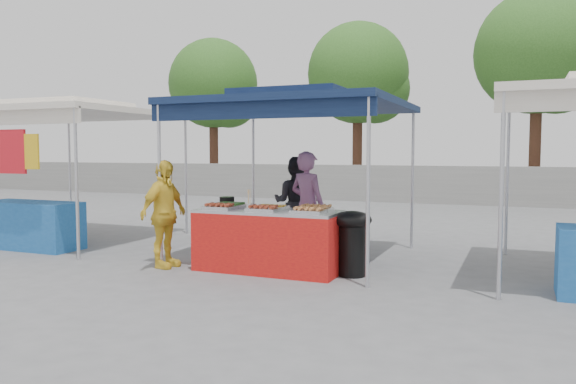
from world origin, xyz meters
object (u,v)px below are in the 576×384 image
at_px(wok_burner, 352,237).
at_px(customer_person, 164,214).
at_px(cooking_pot, 227,201).
at_px(helper_man, 295,202).
at_px(vendor_table, 269,241).
at_px(vendor_woman, 307,206).

height_order(wok_burner, customer_person, customer_person).
bearing_deg(cooking_pot, customer_person, -132.79).
xyz_separation_m(wok_burner, helper_man, (-1.51, 1.75, 0.26)).
xyz_separation_m(vendor_table, customer_person, (-1.48, -0.35, 0.34)).
bearing_deg(customer_person, vendor_woman, -47.63).
bearing_deg(cooking_pot, vendor_woman, 29.31).
relative_size(vendor_table, vendor_woman, 1.21).
relative_size(wok_burner, customer_person, 0.57).
relative_size(cooking_pot, customer_person, 0.14).
bearing_deg(customer_person, vendor_table, -71.54).
height_order(vendor_table, cooking_pot, cooking_pot).
xyz_separation_m(vendor_table, vendor_woman, (0.22, 0.94, 0.40)).
distance_m(vendor_table, customer_person, 1.55).
relative_size(vendor_woman, helper_man, 1.06).
distance_m(vendor_woman, customer_person, 2.13).
bearing_deg(wok_burner, vendor_woman, 115.92).
bearing_deg(vendor_woman, helper_man, -39.98).
bearing_deg(wok_burner, helper_man, 107.38).
height_order(vendor_woman, helper_man, vendor_woman).
relative_size(helper_man, customer_person, 1.02).
height_order(wok_burner, helper_man, helper_man).
xyz_separation_m(helper_man, customer_person, (-1.11, -2.24, -0.02)).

